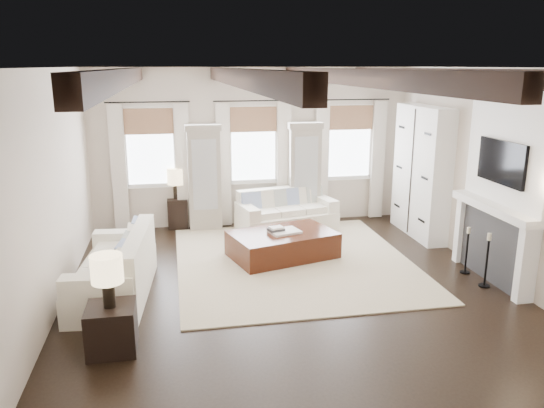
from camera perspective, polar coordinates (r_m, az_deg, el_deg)
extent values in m
plane|color=black|center=(7.80, 2.32, -9.76)|extent=(7.50, 7.50, 0.00)
cube|color=beige|center=(10.91, -2.06, 6.10)|extent=(6.50, 0.04, 3.20)
cube|color=beige|center=(3.92, 15.25, -10.43)|extent=(6.50, 0.04, 3.20)
cube|color=beige|center=(7.29, -23.30, 0.55)|extent=(0.04, 7.50, 3.20)
cube|color=beige|center=(8.62, 24.00, 2.52)|extent=(0.04, 7.50, 3.20)
cube|color=white|center=(7.11, 2.59, 14.45)|extent=(6.50, 7.50, 0.04)
cube|color=black|center=(6.94, -15.87, 12.92)|extent=(0.16, 7.40, 0.22)
cube|color=black|center=(6.97, -3.60, 13.44)|extent=(0.16, 7.40, 0.22)
cube|color=black|center=(7.32, 8.47, 13.37)|extent=(0.16, 7.40, 0.22)
cube|color=black|center=(7.91, 18.70, 12.87)|extent=(0.16, 7.40, 0.22)
cube|color=white|center=(10.76, -12.95, 5.88)|extent=(0.90, 0.03, 1.45)
cube|color=#906548|center=(10.63, -13.13, 8.65)|extent=(0.94, 0.04, 0.50)
cube|color=silver|center=(10.77, -16.16, 3.62)|extent=(0.28, 0.08, 2.50)
cube|color=silver|center=(10.72, -9.54, 3.96)|extent=(0.28, 0.08, 2.50)
cylinder|color=black|center=(10.55, -13.25, 10.62)|extent=(1.60, 0.02, 0.02)
cube|color=white|center=(10.87, -2.04, 6.33)|extent=(0.90, 0.03, 1.45)
cube|color=#906548|center=(10.75, -2.02, 9.08)|extent=(0.94, 0.04, 0.50)
cube|color=silver|center=(10.76, -5.21, 4.14)|extent=(0.28, 0.08, 2.50)
cube|color=silver|center=(10.95, 1.27, 4.38)|extent=(0.28, 0.08, 2.50)
cylinder|color=black|center=(10.67, -2.00, 11.04)|extent=(1.60, 0.02, 0.02)
cube|color=white|center=(11.37, 8.29, 6.55)|extent=(0.90, 0.03, 1.45)
cube|color=#906548|center=(11.25, 8.49, 9.18)|extent=(0.94, 0.04, 0.50)
cube|color=silver|center=(11.14, 5.36, 4.50)|extent=(0.28, 0.08, 2.50)
cube|color=silver|center=(11.55, 11.30, 4.64)|extent=(0.28, 0.08, 2.50)
cylinder|color=black|center=(11.17, 8.65, 11.04)|extent=(1.60, 0.02, 0.02)
cube|color=#ACA496|center=(10.70, -7.29, 2.54)|extent=(0.64, 0.38, 2.00)
cube|color=#B2B7BA|center=(10.47, -7.25, 3.12)|extent=(0.48, 0.02, 1.40)
cube|color=#ACA496|center=(10.53, -7.48, 8.19)|extent=(0.70, 0.42, 0.12)
cube|color=#ACA496|center=(11.01, 3.43, 2.98)|extent=(0.64, 0.38, 2.00)
cube|color=#B2B7BA|center=(10.79, 3.70, 3.55)|extent=(0.48, 0.02, 1.40)
cube|color=#ACA496|center=(10.84, 3.51, 8.47)|extent=(0.70, 0.42, 0.12)
cube|color=#272729|center=(8.83, 22.82, -4.16)|extent=(0.18, 1.50, 1.10)
cube|color=black|center=(8.86, 22.56, -5.10)|extent=(0.10, 0.90, 0.70)
cube|color=white|center=(8.18, 25.71, -5.94)|extent=(0.26, 0.14, 1.10)
cube|color=white|center=(9.47, 19.93, -2.66)|extent=(0.26, 0.14, 1.10)
cube|color=white|center=(8.63, 22.83, -0.36)|extent=(0.32, 1.90, 0.12)
cube|color=white|center=(8.51, 24.07, 5.80)|extent=(0.10, 1.90, 1.80)
cube|color=black|center=(8.51, 23.51, 4.15)|extent=(0.07, 1.10, 0.64)
cube|color=silver|center=(10.57, 15.77, 3.34)|extent=(0.40, 1.70, 2.50)
cube|color=black|center=(10.48, 14.74, 3.32)|extent=(0.01, 0.02, 2.40)
cube|color=#C2B394|center=(9.05, 2.35, -6.17)|extent=(3.89, 4.24, 0.02)
cube|color=white|center=(10.65, 1.62, -1.93)|extent=(2.08, 1.29, 0.37)
cube|color=white|center=(10.83, 0.87, 0.64)|extent=(1.84, 0.61, 0.46)
cube|color=white|center=(10.24, -2.66, -0.84)|extent=(0.42, 0.86, 0.24)
cube|color=white|center=(10.95, 5.64, 0.12)|extent=(0.42, 0.86, 0.24)
cube|color=white|center=(10.33, -0.95, -1.01)|extent=(0.63, 0.65, 0.13)
cube|color=white|center=(10.54, 1.73, -0.70)|extent=(0.63, 0.65, 0.13)
cube|color=white|center=(10.77, 4.30, -0.39)|extent=(0.63, 0.65, 0.13)
cube|color=#7B8EBB|center=(10.43, -2.22, 0.23)|extent=(0.42, 0.28, 0.40)
cube|color=silver|center=(10.53, -0.83, 0.38)|extent=(0.42, 0.28, 0.40)
cube|color=beige|center=(10.63, 0.55, 0.53)|extent=(0.42, 0.28, 0.40)
cube|color=#7B8EBB|center=(10.75, 1.89, 0.67)|extent=(0.42, 0.28, 0.40)
cube|color=silver|center=(10.87, 3.21, 0.81)|extent=(0.42, 0.28, 0.40)
cube|color=beige|center=(10.99, 4.49, 0.95)|extent=(0.42, 0.28, 0.40)
cube|color=white|center=(8.06, -16.64, -8.00)|extent=(1.16, 2.22, 0.41)
cube|color=white|center=(7.83, -14.20, -4.89)|extent=(0.41, 2.05, 0.51)
cube|color=white|center=(8.81, -15.68, -3.64)|extent=(0.94, 0.35, 0.27)
cube|color=white|center=(7.09, -18.25, -8.38)|extent=(0.94, 0.35, 0.27)
cube|color=white|center=(8.52, -16.38, -4.76)|extent=(0.66, 0.63, 0.14)
cube|color=white|center=(7.97, -17.15, -6.17)|extent=(0.66, 0.63, 0.14)
cube|color=white|center=(7.43, -18.03, -7.78)|extent=(0.66, 0.63, 0.14)
cube|color=#7B8EBB|center=(8.57, -14.63, -3.01)|extent=(0.26, 0.45, 0.45)
cube|color=silver|center=(8.21, -15.03, -3.81)|extent=(0.26, 0.45, 0.45)
cube|color=beige|center=(7.85, -15.47, -4.70)|extent=(0.26, 0.45, 0.45)
cube|color=#7B8EBB|center=(7.50, -15.95, -5.66)|extent=(0.26, 0.45, 0.45)
cube|color=silver|center=(7.14, -16.49, -6.72)|extent=(0.26, 0.45, 0.45)
cube|color=black|center=(9.18, 1.13, -4.40)|extent=(1.96, 1.51, 0.45)
cube|color=white|center=(9.09, 1.35, -2.97)|extent=(0.58, 0.50, 0.04)
cube|color=#262628|center=(9.06, 0.42, -2.75)|extent=(0.30, 0.26, 0.04)
cube|color=beige|center=(9.04, 0.49, -2.56)|extent=(0.26, 0.22, 0.03)
cube|color=black|center=(6.57, -16.85, -12.68)|extent=(0.55, 0.55, 0.55)
cylinder|color=black|center=(6.39, -17.14, -9.27)|extent=(0.14, 0.14, 0.30)
cylinder|color=#F9D89E|center=(6.27, -17.35, -6.66)|extent=(0.36, 0.36, 0.32)
cube|color=black|center=(11.02, -10.10, -0.94)|extent=(0.40, 0.40, 0.61)
cylinder|color=black|center=(10.91, -10.20, 1.36)|extent=(0.14, 0.14, 0.30)
cylinder|color=#F9D89E|center=(10.84, -10.28, 2.97)|extent=(0.36, 0.36, 0.32)
cylinder|color=black|center=(8.69, 21.85, -8.15)|extent=(0.17, 0.17, 0.02)
cylinder|color=black|center=(8.57, 22.08, -5.92)|extent=(0.03, 0.03, 0.74)
cylinder|color=beige|center=(8.44, 22.35, -3.28)|extent=(0.06, 0.06, 0.11)
cylinder|color=black|center=(9.12, 20.02, -6.90)|extent=(0.15, 0.15, 0.02)
cylinder|color=black|center=(9.01, 20.20, -4.96)|extent=(0.03, 0.03, 0.68)
cylinder|color=beige|center=(8.90, 20.41, -2.66)|extent=(0.06, 0.06, 0.10)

